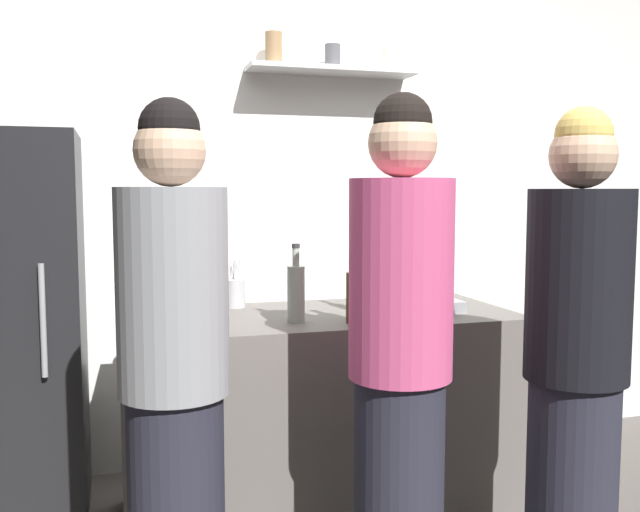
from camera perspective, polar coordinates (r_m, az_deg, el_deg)
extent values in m
cube|color=white|center=(3.77, -0.19, 3.43)|extent=(4.80, 0.10, 2.60)
cube|color=silver|center=(3.68, 1.04, 14.91)|extent=(0.88, 0.22, 0.02)
cylinder|color=olive|center=(3.62, -3.80, 16.54)|extent=(0.09, 0.09, 0.16)
cylinder|color=#4C4C51|center=(3.69, 1.04, 15.99)|extent=(0.08, 0.08, 0.12)
cylinder|color=beige|center=(3.79, 5.64, 15.60)|extent=(0.07, 0.07, 0.11)
cube|color=black|center=(3.31, -24.00, -5.40)|extent=(0.61, 0.62, 1.67)
cylinder|color=#99999E|center=(2.95, -21.68, -4.93)|extent=(0.02, 0.02, 0.45)
cube|color=#66605B|center=(3.13, 0.00, -12.85)|extent=(1.67, 0.74, 0.90)
cube|color=gray|center=(3.11, 8.13, -4.02)|extent=(0.34, 0.24, 0.05)
cylinder|color=#B2B2B7|center=(3.20, -6.99, -3.03)|extent=(0.10, 0.10, 0.13)
cylinder|color=silver|center=(3.20, -7.29, -1.84)|extent=(0.01, 0.01, 0.18)
cylinder|color=silver|center=(3.20, -6.69, -1.83)|extent=(0.02, 0.03, 0.18)
cylinder|color=silver|center=(3.17, -6.89, -2.16)|extent=(0.02, 0.01, 0.15)
cylinder|color=silver|center=(3.20, -7.09, -1.91)|extent=(0.01, 0.01, 0.17)
cylinder|color=silver|center=(3.20, -6.82, -2.12)|extent=(0.02, 0.02, 0.15)
cylinder|color=silver|center=(3.18, -6.78, -1.86)|extent=(0.01, 0.01, 0.18)
cylinder|color=silver|center=(3.18, -6.86, -1.97)|extent=(0.03, 0.03, 0.17)
cylinder|color=silver|center=(3.18, -6.82, -1.89)|extent=(0.03, 0.04, 0.18)
cylinder|color=#19471E|center=(3.05, 3.59, -2.63)|extent=(0.07, 0.07, 0.21)
cylinder|color=#19471E|center=(3.03, 3.61, 0.29)|extent=(0.03, 0.03, 0.10)
cylinder|color=black|center=(3.02, 3.61, 1.38)|extent=(0.03, 0.03, 0.02)
cylinder|color=#472814|center=(2.80, 2.92, -3.43)|extent=(0.08, 0.08, 0.20)
cylinder|color=#472814|center=(2.78, 2.94, -0.45)|extent=(0.03, 0.03, 0.09)
cylinder|color=maroon|center=(2.77, 2.94, 0.62)|extent=(0.04, 0.04, 0.02)
cylinder|color=#B2BFB2|center=(2.82, -1.97, -3.13)|extent=(0.07, 0.07, 0.23)
cylinder|color=#B2BFB2|center=(2.80, -1.98, -0.08)|extent=(0.03, 0.03, 0.07)
cylinder|color=#333333|center=(2.80, -1.98, 0.84)|extent=(0.03, 0.03, 0.02)
cylinder|color=silver|center=(3.02, -13.45, -2.94)|extent=(0.08, 0.08, 0.20)
cylinder|color=silver|center=(3.01, -13.49, -0.85)|extent=(0.04, 0.04, 0.02)
cylinder|color=yellow|center=(3.00, -13.50, -0.49)|extent=(0.05, 0.05, 0.02)
cylinder|color=#262633|center=(2.48, 6.43, -18.96)|extent=(0.30, 0.30, 0.82)
cylinder|color=#D14C7F|center=(2.28, 6.63, -1.87)|extent=(0.34, 0.34, 0.65)
sphere|color=#D8AD8C|center=(2.26, 6.75, 9.12)|extent=(0.22, 0.22, 0.22)
sphere|color=black|center=(2.27, 6.77, 10.80)|extent=(0.19, 0.19, 0.19)
cylinder|color=gray|center=(2.18, -11.94, -2.86)|extent=(0.34, 0.34, 0.64)
sphere|color=#D8AD8C|center=(2.16, -12.16, 8.42)|extent=(0.22, 0.22, 0.22)
sphere|color=black|center=(2.16, -12.20, 10.15)|extent=(0.18, 0.18, 0.18)
cylinder|color=#262633|center=(2.65, 19.81, -17.83)|extent=(0.30, 0.30, 0.80)
cylinder|color=black|center=(2.46, 20.35, -2.24)|extent=(0.34, 0.34, 0.63)
sphere|color=#D8AD8C|center=(2.44, 20.68, 7.70)|extent=(0.22, 0.22, 0.22)
sphere|color=#D8B759|center=(2.44, 20.73, 9.23)|extent=(0.18, 0.18, 0.18)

